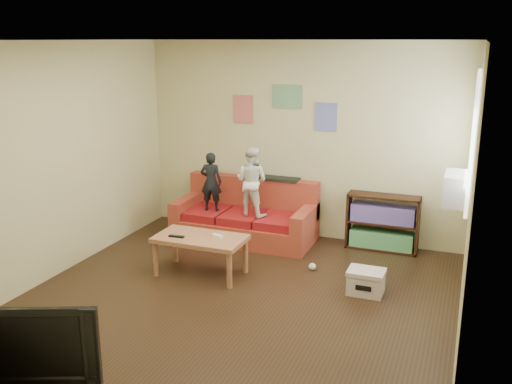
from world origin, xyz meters
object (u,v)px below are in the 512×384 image
(child_b, at_px, (252,181))
(television, at_px, (30,340))
(sofa, at_px, (246,219))
(file_box, at_px, (366,282))
(child_a, at_px, (211,182))
(coffee_table, at_px, (200,242))
(bookshelf, at_px, (382,225))

(child_b, bearing_deg, television, 99.33)
(sofa, bearing_deg, file_box, -32.31)
(sofa, height_order, file_box, sofa)
(file_box, bearing_deg, child_a, 156.21)
(coffee_table, height_order, bookshelf, bookshelf)
(child_b, distance_m, coffee_table, 1.31)
(sofa, xyz_separation_m, child_a, (-0.45, -0.17, 0.53))
(coffee_table, distance_m, file_box, 1.95)
(child_b, height_order, bookshelf, child_b)
(television, bearing_deg, file_box, 37.92)
(child_a, height_order, file_box, child_a)
(sofa, bearing_deg, bookshelf, 7.24)
(coffee_table, bearing_deg, bookshelf, 40.85)
(child_a, distance_m, coffee_table, 1.35)
(bookshelf, xyz_separation_m, file_box, (0.06, -1.44, -0.19))
(child_a, height_order, television, child_a)
(coffee_table, xyz_separation_m, file_box, (1.93, 0.17, -0.27))
(coffee_table, bearing_deg, television, -86.64)
(television, bearing_deg, sofa, 69.36)
(coffee_table, xyz_separation_m, television, (0.17, -2.94, 0.31))
(child_b, xyz_separation_m, television, (0.00, -4.15, -0.16))
(child_a, relative_size, coffee_table, 0.78)
(child_a, xyz_separation_m, television, (0.60, -4.15, -0.09))
(sofa, bearing_deg, child_b, -48.23)
(file_box, bearing_deg, television, -119.41)
(sofa, xyz_separation_m, file_box, (1.91, -1.21, -0.14))
(sofa, height_order, child_a, child_a)
(child_a, relative_size, file_box, 2.06)
(child_a, bearing_deg, file_box, 145.94)
(sofa, relative_size, coffee_table, 1.83)
(child_a, bearing_deg, bookshelf, 179.61)
(sofa, distance_m, coffee_table, 1.38)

